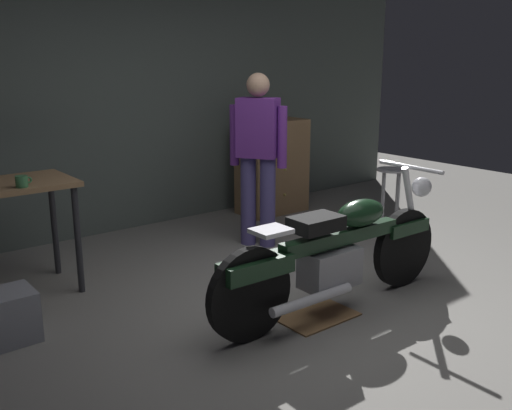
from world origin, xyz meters
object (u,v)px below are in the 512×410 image
at_px(storage_bin, 0,319).
at_px(motorcycle, 337,251).
at_px(shop_stool, 391,182).
at_px(mug_green_speckled, 22,181).
at_px(person_standing, 258,152).
at_px(wooden_dresser, 272,167).

bearing_deg(storage_bin, motorcycle, -25.53).
distance_m(shop_stool, mug_green_speckled, 3.78).
bearing_deg(mug_green_speckled, storage_bin, -125.92).
bearing_deg(shop_stool, motorcycle, -150.60).
bearing_deg(person_standing, mug_green_speckled, 58.07).
height_order(person_standing, mug_green_speckled, person_standing).
relative_size(wooden_dresser, mug_green_speckled, 9.40).
distance_m(shop_stool, storage_bin, 4.13).
bearing_deg(storage_bin, wooden_dresser, 22.04).
height_order(storage_bin, mug_green_speckled, mug_green_speckled).
bearing_deg(motorcycle, storage_bin, 155.56).
relative_size(person_standing, storage_bin, 3.80).
height_order(motorcycle, person_standing, person_standing).
distance_m(motorcycle, mug_green_speckled, 2.34).
xyz_separation_m(motorcycle, mug_green_speckled, (-1.71, 1.51, 0.49)).
bearing_deg(wooden_dresser, person_standing, -136.40).
xyz_separation_m(motorcycle, shop_stool, (2.03, 1.14, 0.05)).
xyz_separation_m(wooden_dresser, storage_bin, (-3.49, -1.41, -0.38)).
bearing_deg(wooden_dresser, mug_green_speckled, -163.93).
distance_m(person_standing, storage_bin, 2.74).
relative_size(motorcycle, shop_stool, 3.42).
distance_m(wooden_dresser, storage_bin, 3.79).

